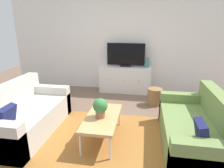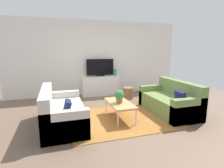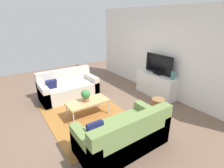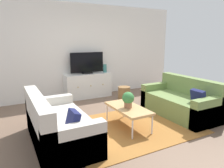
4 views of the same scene
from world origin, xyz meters
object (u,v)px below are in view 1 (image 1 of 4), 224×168
Objects in this scene: potted_plant at (100,107)px; tv_console at (125,79)px; glass_vase at (147,63)px; coffee_table at (102,118)px; flat_screen_tv at (126,55)px; couch_right_side at (199,131)px; wicker_basket at (155,97)px; couch_left_side at (23,116)px.

potted_plant reaches higher than tv_console.
glass_vase is at bearing 73.84° from potted_plant.
coffee_table is 0.76× the size of tv_console.
tv_console is at bearing -90.00° from flat_screen_tv.
flat_screen_tv is at bearing 86.81° from potted_plant.
glass_vase reaches higher than tv_console.
couch_right_side is 4.42× the size of wicker_basket.
coffee_table is at bearing -0.40° from couch_left_side.
couch_left_side is 1.41m from potted_plant.
glass_vase is (0.56, -0.02, -0.19)m from flat_screen_tv.
coffee_table is (-1.47, -0.01, 0.10)m from couch_right_side.
couch_left_side reaches higher than coffee_table.
wicker_basket is (0.78, -0.80, -0.82)m from flat_screen_tv.
potted_plant reaches higher than wicker_basket.
wicker_basket is at bearing -74.71° from glass_vase.
glass_vase is (-0.79, 2.37, 0.55)m from couch_right_side.
potted_plant is at bearing -1.76° from couch_left_side.
glass_vase is (0.56, 0.00, 0.48)m from tv_console.
couch_left_side is 1.26× the size of tv_console.
flat_screen_tv reaches higher than potted_plant.
flat_screen_tv is (1.52, 2.39, 0.73)m from couch_left_side.
glass_vase reaches higher than coffee_table.
glass_vase is (0.68, 2.38, 0.45)m from coffee_table.
tv_console is 1.37× the size of flat_screen_tv.
tv_console is 0.66m from flat_screen_tv.
potted_plant is 2.43m from tv_console.
couch_left_side is at bearing -122.34° from flat_screen_tv.
flat_screen_tv is at bearing 57.66° from couch_left_side.
couch_right_side is at bearing -60.51° from flat_screen_tv.
couch_left_side is 5.53× the size of potted_plant.
flat_screen_tv is at bearing 87.29° from coffee_table.
couch_left_side and couch_right_side have the same top height.
potted_plant is 0.23× the size of tv_console.
couch_left_side is 3.20m from glass_vase.
wicker_basket is (0.21, -0.78, -0.64)m from glass_vase.
potted_plant is at bearing -123.91° from coffee_table.
couch_right_side is 1.52m from potted_plant.
couch_left_side reaches higher than potted_plant.
wicker_basket is at bearing -45.20° from tv_console.
glass_vase is at bearing -2.03° from flat_screen_tv.
flat_screen_tv is 1.39m from wicker_basket.
couch_right_side is at bearing -60.30° from tv_console.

